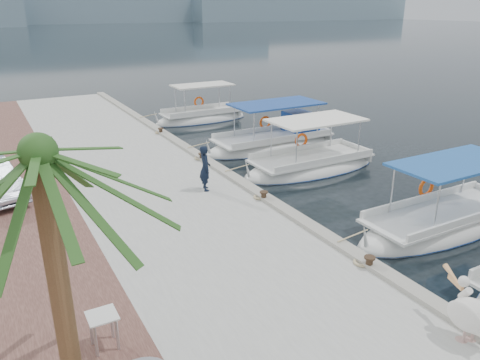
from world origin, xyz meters
name	(u,v)px	position (x,y,z in m)	size (l,w,h in m)	color
ground	(297,229)	(0.00, 0.00, 0.00)	(400.00, 400.00, 0.00)	black
concrete_quay	(155,188)	(-3.00, 5.00, 0.25)	(6.00, 40.00, 0.50)	#A2A39D
quay_curb	(220,169)	(-0.22, 5.00, 0.56)	(0.44, 40.00, 0.12)	gray
cobblestone_strip	(9,215)	(-8.00, 5.00, 0.25)	(4.00, 40.00, 0.50)	#52312B
distant_hills	(68,4)	(29.61, 201.49, 7.61)	(330.00, 60.00, 18.00)	#738E9F
fishing_caique_b	(443,225)	(4.07, -2.24, 0.12)	(6.97, 2.25, 2.83)	silver
fishing_caique_c	(311,167)	(3.87, 4.42, 0.12)	(6.57, 2.49, 2.83)	silver
fishing_caique_d	(274,143)	(4.41, 8.12, 0.19)	(7.43, 2.58, 2.83)	silver
fishing_caique_e	(201,119)	(3.60, 15.15, 0.13)	(6.01, 2.02, 2.83)	silver
mooring_bollards	(264,195)	(-0.35, 1.50, 0.69)	(0.28, 20.28, 0.33)	black
pelican	(472,313)	(-0.59, -6.45, 1.12)	(0.85, 1.54, 1.21)	tan
fisherman	(205,168)	(-1.64, 3.36, 1.31)	(0.59, 0.39, 1.63)	black
date_palm	(39,155)	(-7.58, -3.95, 4.70)	(4.60, 4.60, 5.15)	brown
folding_table	(103,324)	(-6.85, -3.18, 1.02)	(0.55, 0.55, 0.73)	silver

